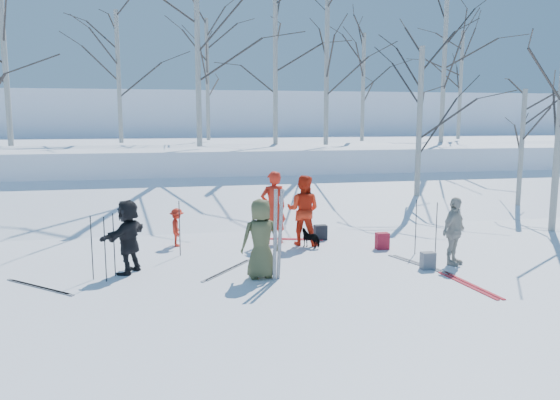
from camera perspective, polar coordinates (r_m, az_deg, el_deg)
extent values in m
plane|color=white|center=(12.25, 1.46, -7.06)|extent=(120.00, 120.00, 0.00)
cube|color=white|center=(18.94, -3.44, -1.00)|extent=(70.00, 9.49, 4.12)
cube|color=white|center=(28.69, -6.42, 3.94)|extent=(70.00, 18.00, 2.20)
cube|color=white|center=(49.56, -8.81, 6.99)|extent=(90.00, 30.00, 6.00)
imported|color=#4C4F2F|center=(11.28, -2.02, -4.06)|extent=(0.86, 0.60, 1.67)
imported|color=red|center=(14.36, -0.70, -0.79)|extent=(0.76, 0.56, 1.93)
imported|color=red|center=(14.24, 2.45, -1.07)|extent=(1.11, 1.02, 1.83)
imported|color=red|center=(14.36, -10.71, -2.82)|extent=(0.38, 0.65, 1.00)
imported|color=beige|center=(12.92, 17.71, -3.12)|extent=(0.96, 0.82, 1.54)
imported|color=black|center=(12.10, -15.58, -3.68)|extent=(1.14, 1.52, 1.59)
imported|color=black|center=(14.07, 3.25, -3.98)|extent=(0.60, 0.58, 0.49)
cube|color=silver|center=(11.05, -0.52, -3.70)|extent=(0.08, 0.16, 1.90)
cube|color=silver|center=(11.10, 0.01, -3.65)|extent=(0.12, 0.23, 1.89)
cylinder|color=black|center=(11.84, -19.07, -4.74)|extent=(0.02, 0.02, 1.34)
cylinder|color=black|center=(13.41, 16.01, -3.07)|extent=(0.02, 0.02, 1.34)
cylinder|color=black|center=(11.97, -16.95, -4.50)|extent=(0.02, 0.02, 1.34)
cylinder|color=black|center=(13.33, -10.44, -2.94)|extent=(0.02, 0.02, 1.34)
cylinder|color=black|center=(11.62, -17.81, -4.93)|extent=(0.02, 0.02, 1.34)
cylinder|color=black|center=(13.68, 14.01, -2.76)|extent=(0.02, 0.02, 1.34)
cube|color=maroon|center=(14.10, 10.63, -4.23)|extent=(0.32, 0.22, 0.42)
cube|color=slate|center=(12.50, 15.19, -6.14)|extent=(0.30, 0.20, 0.38)
cube|color=black|center=(14.97, 4.24, -3.40)|extent=(0.34, 0.24, 0.40)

